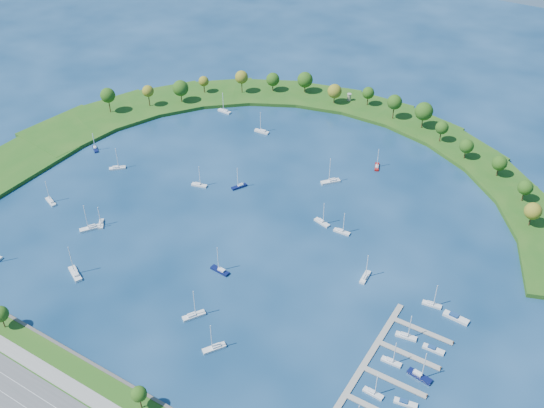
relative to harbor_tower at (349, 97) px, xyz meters
The scene contains 31 objects.
ground 119.13m from the harbor_tower, 84.44° to the right, with size 700.00×700.00×0.00m, color #072442.
breakwater 78.04m from the harbor_tower, 116.51° to the right, with size 286.74×247.64×2.00m.
breakwater_trees 29.65m from the harbor_tower, 92.78° to the right, with size 237.21×92.55×15.06m.
harbor_tower is the anchor object (origin of this frame).
dock_system 203.98m from the harbor_tower, 61.66° to the right, with size 24.28×82.00×1.60m.
moored_boat_0 117.40m from the harbor_tower, 101.76° to the right, with size 7.91×3.91×11.21m.
moored_boat_1 116.76m from the harbor_tower, 69.85° to the right, with size 8.14×4.13×11.53m.
moored_boat_2 186.25m from the harbor_tower, 82.00° to the right, with size 6.66×8.69×12.80m.
moored_boat_3 61.39m from the harbor_tower, 114.71° to the right, with size 8.43×2.75×12.24m.
moored_boat_4 147.85m from the harbor_tower, 127.78° to the right, with size 6.87×5.55×10.26m.
moored_boat_5 73.79m from the harbor_tower, 140.08° to the right, with size 8.31×2.70×12.06m.
moored_boat_6 167.36m from the harbor_tower, 104.83° to the right, with size 5.87×6.35×9.95m.
moored_boat_7 84.25m from the harbor_tower, 69.94° to the right, with size 8.28×8.92×13.99m.
moored_boat_8 172.58m from the harbor_tower, 104.94° to the right, with size 7.18×8.94×13.33m.
moored_boat_9 141.84m from the harbor_tower, 118.61° to the right, with size 7.35×7.31×11.90m.
moored_boat_10 121.90m from the harbor_tower, 65.45° to the right, with size 7.51×2.36×10.93m.
moored_boat_11 193.41m from the harbor_tower, 98.47° to the right, with size 9.87×6.69×14.21m.
moored_boat_12 69.62m from the harbor_tower, 52.29° to the right, with size 4.36×7.37×10.46m.
moored_boat_13 178.28m from the harbor_tower, 114.69° to the right, with size 8.17×4.77×11.59m.
moored_boat_14 197.33m from the harbor_tower, 77.85° to the right, with size 6.62×8.37×12.43m.
moored_boat_15 160.30m from the harbor_tower, 82.87° to the right, with size 8.56×3.04×12.34m.
moored_boat_16 105.99m from the harbor_tower, 93.65° to the right, with size 5.53×7.82×11.33m.
moored_boat_18 149.99m from the harbor_tower, 61.51° to the right, with size 2.77×7.98×11.52m.
docked_boat_4 205.35m from the harbor_tower, 61.79° to the right, with size 7.17×2.40×10.39m.
docked_boat_5 208.80m from the harbor_tower, 59.00° to the right, with size 7.88×3.42×1.55m.
docked_boat_6 192.09m from the harbor_tower, 59.64° to the right, with size 7.25×2.25×10.56m.
docked_boat_7 198.16m from the harbor_tower, 57.13° to the right, with size 8.91×3.63×12.73m.
docked_boat_8 180.63m from the harbor_tower, 57.49° to the right, with size 7.90×3.28×11.26m.
docked_boat_9 186.87m from the harbor_tower, 54.87° to the right, with size 7.81×2.39×1.58m.
docked_boat_10 165.54m from the harbor_tower, 53.06° to the right, with size 7.52×2.96×10.76m.
docked_boat_11 173.12m from the harbor_tower, 50.80° to the right, with size 9.79×3.41×1.96m.
Camera 1 is at (124.14, -188.46, 172.64)m, focal length 41.27 mm.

